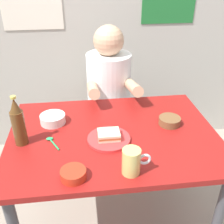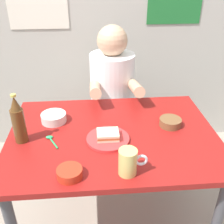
% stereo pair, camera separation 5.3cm
% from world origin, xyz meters
% --- Properties ---
extents(dining_table, '(1.10, 0.80, 0.74)m').
position_xyz_m(dining_table, '(0.00, 0.00, 0.65)').
color(dining_table, maroon).
rests_on(dining_table, ground).
extents(stool, '(0.34, 0.34, 0.45)m').
position_xyz_m(stool, '(0.05, 0.63, 0.35)').
color(stool, '#4C4C51').
rests_on(stool, ground).
extents(person_seated, '(0.33, 0.56, 0.72)m').
position_xyz_m(person_seated, '(0.05, 0.62, 0.77)').
color(person_seated, white).
rests_on(person_seated, stool).
extents(plate_orange, '(0.22, 0.22, 0.01)m').
position_xyz_m(plate_orange, '(-0.03, -0.06, 0.75)').
color(plate_orange, red).
rests_on(plate_orange, dining_table).
extents(sandwich, '(0.11, 0.09, 0.04)m').
position_xyz_m(sandwich, '(-0.03, -0.06, 0.77)').
color(sandwich, beige).
rests_on(sandwich, plate_orange).
extents(beer_mug, '(0.13, 0.08, 0.12)m').
position_xyz_m(beer_mug, '(0.04, -0.31, 0.80)').
color(beer_mug, '#D1BC66').
rests_on(beer_mug, dining_table).
extents(beer_bottle, '(0.06, 0.06, 0.26)m').
position_xyz_m(beer_bottle, '(-0.47, -0.03, 0.86)').
color(beer_bottle, '#593819').
rests_on(beer_bottle, dining_table).
extents(rice_bowl_white, '(0.14, 0.14, 0.05)m').
position_xyz_m(rice_bowl_white, '(-0.32, 0.14, 0.77)').
color(rice_bowl_white, silver).
rests_on(rice_bowl_white, dining_table).
extents(sauce_bowl_chili, '(0.11, 0.11, 0.04)m').
position_xyz_m(sauce_bowl_chili, '(-0.21, -0.31, 0.76)').
color(sauce_bowl_chili, red).
rests_on(sauce_bowl_chili, dining_table).
extents(condiment_bowl_brown, '(0.12, 0.12, 0.04)m').
position_xyz_m(condiment_bowl_brown, '(0.32, 0.05, 0.76)').
color(condiment_bowl_brown, brown).
rests_on(condiment_bowl_brown, dining_table).
extents(spoon, '(0.07, 0.11, 0.01)m').
position_xyz_m(spoon, '(-0.32, -0.04, 0.75)').
color(spoon, '#26A559').
rests_on(spoon, dining_table).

